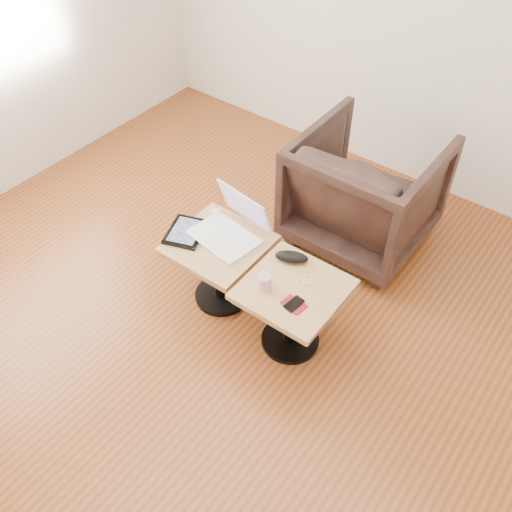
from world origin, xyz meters
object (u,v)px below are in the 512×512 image
Objects in this scene: laptop at (231,228)px; armchair at (366,191)px; side_table_left at (220,257)px; side_table_right at (293,302)px; striped_cup at (265,282)px.

armchair is at bearing 75.25° from laptop.
side_table_left and side_table_right have the same top height.
striped_cup reaches higher than side_table_left.
armchair is (0.36, 0.87, -0.12)m from laptop.
side_table_left is at bearing 176.84° from side_table_right.
striped_cup is at bearing -141.78° from side_table_right.
armchair reaches higher than striped_cup.
armchair is at bearing 67.65° from side_table_left.
side_table_right is 1.00m from armchair.
laptop is 4.64× the size of striped_cup.
laptop is at bearing 80.98° from side_table_left.
armchair is at bearing 97.46° from side_table_right.
armchair reaches higher than laptop.
laptop is (-0.50, 0.11, 0.16)m from side_table_right.
side_table_right is at bearing 97.44° from armchair.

